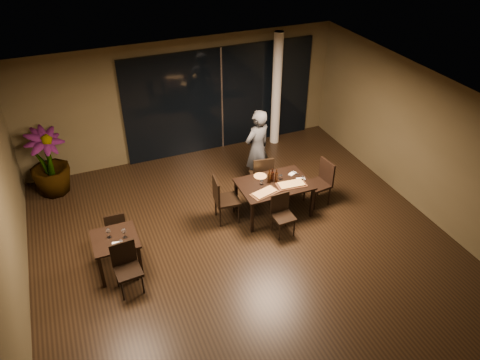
{
  "coord_description": "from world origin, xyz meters",
  "views": [
    {
      "loc": [
        -2.73,
        -6.43,
        6.24
      ],
      "look_at": [
        0.21,
        0.77,
        1.05
      ],
      "focal_mm": 35.0,
      "sensor_mm": 36.0,
      "label": 1
    }
  ],
  "objects_px": {
    "chair_main_left": "(222,197)",
    "chair_side_near": "(126,265)",
    "bottle_a": "(269,176)",
    "bottle_c": "(272,175)",
    "bottle_b": "(276,176)",
    "main_table": "(274,186)",
    "potted_plant": "(48,162)",
    "diner": "(257,149)",
    "chair_main_near": "(282,212)",
    "chair_main_right": "(322,180)",
    "side_table": "(116,244)",
    "chair_side_far": "(116,227)",
    "chair_main_far": "(262,174)"
  },
  "relations": [
    {
      "from": "chair_side_near",
      "to": "diner",
      "type": "height_order",
      "value": "diner"
    },
    {
      "from": "diner",
      "to": "bottle_c",
      "type": "bearing_deg",
      "value": 64.18
    },
    {
      "from": "main_table",
      "to": "chair_main_right",
      "type": "distance_m",
      "value": 1.14
    },
    {
      "from": "chair_side_near",
      "to": "diner",
      "type": "distance_m",
      "value": 4.07
    },
    {
      "from": "bottle_b",
      "to": "chair_main_left",
      "type": "bearing_deg",
      "value": 174.34
    },
    {
      "from": "main_table",
      "to": "potted_plant",
      "type": "distance_m",
      "value": 5.05
    },
    {
      "from": "bottle_a",
      "to": "bottle_b",
      "type": "xyz_separation_m",
      "value": [
        0.14,
        -0.04,
        -0.01
      ]
    },
    {
      "from": "chair_side_far",
      "to": "diner",
      "type": "xyz_separation_m",
      "value": [
        3.42,
        0.97,
        0.49
      ]
    },
    {
      "from": "chair_main_near",
      "to": "chair_side_far",
      "type": "height_order",
      "value": "chair_main_near"
    },
    {
      "from": "side_table",
      "to": "chair_side_far",
      "type": "bearing_deg",
      "value": 82.16
    },
    {
      "from": "chair_main_right",
      "to": "bottle_b",
      "type": "relative_size",
      "value": 3.31
    },
    {
      "from": "chair_main_left",
      "to": "chair_main_right",
      "type": "relative_size",
      "value": 1.03
    },
    {
      "from": "chair_main_left",
      "to": "chair_main_far",
      "type": "bearing_deg",
      "value": -58.45
    },
    {
      "from": "chair_main_far",
      "to": "chair_main_right",
      "type": "height_order",
      "value": "chair_main_right"
    },
    {
      "from": "chair_main_near",
      "to": "potted_plant",
      "type": "bearing_deg",
      "value": 140.71
    },
    {
      "from": "chair_main_far",
      "to": "diner",
      "type": "bearing_deg",
      "value": -89.37
    },
    {
      "from": "diner",
      "to": "potted_plant",
      "type": "height_order",
      "value": "diner"
    },
    {
      "from": "potted_plant",
      "to": "bottle_b",
      "type": "xyz_separation_m",
      "value": [
        4.39,
        -2.56,
        0.11
      ]
    },
    {
      "from": "chair_main_far",
      "to": "bottle_b",
      "type": "relative_size",
      "value": 3.25
    },
    {
      "from": "chair_main_far",
      "to": "bottle_c",
      "type": "bearing_deg",
      "value": 94.78
    },
    {
      "from": "main_table",
      "to": "bottle_b",
      "type": "height_order",
      "value": "bottle_b"
    },
    {
      "from": "chair_main_far",
      "to": "bottle_a",
      "type": "height_order",
      "value": "bottle_a"
    },
    {
      "from": "chair_main_near",
      "to": "chair_side_near",
      "type": "bearing_deg",
      "value": -175.07
    },
    {
      "from": "chair_main_left",
      "to": "chair_side_near",
      "type": "bearing_deg",
      "value": 123.59
    },
    {
      "from": "chair_side_far",
      "to": "chair_main_right",
      "type": "bearing_deg",
      "value": 179.89
    },
    {
      "from": "chair_side_near",
      "to": "potted_plant",
      "type": "height_order",
      "value": "potted_plant"
    },
    {
      "from": "side_table",
      "to": "bottle_b",
      "type": "distance_m",
      "value": 3.51
    },
    {
      "from": "bottle_b",
      "to": "bottle_c",
      "type": "xyz_separation_m",
      "value": [
        -0.07,
        0.05,
        0.0
      ]
    },
    {
      "from": "potted_plant",
      "to": "chair_main_near",
      "type": "bearing_deg",
      "value": -37.63
    },
    {
      "from": "side_table",
      "to": "bottle_a",
      "type": "height_order",
      "value": "bottle_a"
    },
    {
      "from": "chair_main_near",
      "to": "chair_main_right",
      "type": "xyz_separation_m",
      "value": [
        1.26,
        0.6,
        0.08
      ]
    },
    {
      "from": "side_table",
      "to": "chair_main_right",
      "type": "xyz_separation_m",
      "value": [
        4.53,
        0.46,
        -0.05
      ]
    },
    {
      "from": "main_table",
      "to": "bottle_a",
      "type": "distance_m",
      "value": 0.26
    },
    {
      "from": "chair_main_near",
      "to": "chair_main_far",
      "type": "bearing_deg",
      "value": 81.19
    },
    {
      "from": "side_table",
      "to": "chair_main_near",
      "type": "relative_size",
      "value": 0.91
    },
    {
      "from": "bottle_b",
      "to": "main_table",
      "type": "bearing_deg",
      "value": -148.0
    },
    {
      "from": "chair_main_left",
      "to": "bottle_b",
      "type": "relative_size",
      "value": 3.41
    },
    {
      "from": "bottle_a",
      "to": "bottle_c",
      "type": "xyz_separation_m",
      "value": [
        0.08,
        0.02,
        -0.0
      ]
    },
    {
      "from": "chair_main_left",
      "to": "chair_side_near",
      "type": "relative_size",
      "value": 1.11
    },
    {
      "from": "bottle_a",
      "to": "bottle_c",
      "type": "height_order",
      "value": "bottle_a"
    },
    {
      "from": "chair_main_right",
      "to": "bottle_b",
      "type": "distance_m",
      "value": 1.13
    },
    {
      "from": "chair_main_far",
      "to": "diner",
      "type": "height_order",
      "value": "diner"
    },
    {
      "from": "chair_main_right",
      "to": "chair_side_near",
      "type": "bearing_deg",
      "value": -84.81
    },
    {
      "from": "potted_plant",
      "to": "diner",
      "type": "bearing_deg",
      "value": -18.19
    },
    {
      "from": "chair_side_far",
      "to": "chair_side_near",
      "type": "bearing_deg",
      "value": 92.16
    },
    {
      "from": "main_table",
      "to": "bottle_c",
      "type": "xyz_separation_m",
      "value": [
        -0.01,
        0.09,
        0.23
      ]
    },
    {
      "from": "main_table",
      "to": "chair_side_far",
      "type": "height_order",
      "value": "chair_side_far"
    },
    {
      "from": "side_table",
      "to": "chair_main_right",
      "type": "relative_size",
      "value": 0.78
    },
    {
      "from": "chair_side_far",
      "to": "diner",
      "type": "distance_m",
      "value": 3.58
    },
    {
      "from": "chair_main_left",
      "to": "bottle_c",
      "type": "xyz_separation_m",
      "value": [
        1.1,
        -0.06,
        0.32
      ]
    }
  ]
}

